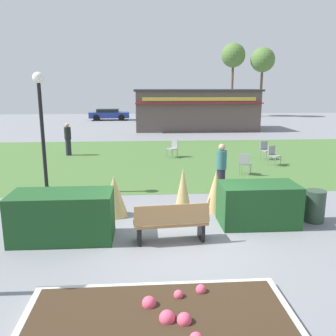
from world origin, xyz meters
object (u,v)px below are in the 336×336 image
(lamppost_mid, at_px, (41,118))
(person_standing, at_px, (68,139))
(park_bench, at_px, (171,222))
(parked_car_west_slot, at_px, (109,114))
(tree_right_bg, at_px, (233,56))
(tree_left_bg, at_px, (263,60))
(trash_bin, at_px, (315,206))
(cafe_chair_east, at_px, (273,154))
(person_strolling, at_px, (221,169))
(cafe_chair_west, at_px, (173,147))
(food_kiosk, at_px, (196,109))
(parked_car_center_slot, at_px, (155,114))
(cafe_chair_center, at_px, (245,162))
(cafe_chair_north, at_px, (265,149))

(lamppost_mid, relative_size, person_standing, 2.35)
(park_bench, distance_m, parked_car_west_slot, 31.40)
(person_standing, relative_size, parked_car_west_slot, 0.40)
(lamppost_mid, xyz_separation_m, tree_right_bg, (13.99, 31.29, 4.51))
(parked_car_west_slot, distance_m, tree_left_bg, 18.80)
(trash_bin, distance_m, cafe_chair_east, 7.03)
(trash_bin, xyz_separation_m, person_strolling, (-1.95, 2.68, 0.43))
(park_bench, relative_size, parked_car_west_slot, 0.41)
(cafe_chair_east, relative_size, tree_right_bg, 0.10)
(lamppost_mid, xyz_separation_m, person_strolling, (5.85, -0.47, -1.65))
(person_strolling, height_order, parked_car_west_slot, person_strolling)
(trash_bin, xyz_separation_m, tree_left_bg, (9.42, 33.44, 6.03))
(cafe_chair_west, bearing_deg, tree_right_bg, 70.06)
(food_kiosk, height_order, parked_car_center_slot, food_kiosk)
(cafe_chair_center, relative_size, tree_right_bg, 0.10)
(cafe_chair_west, relative_size, tree_right_bg, 0.10)
(tree_left_bg, distance_m, tree_right_bg, 3.43)
(lamppost_mid, relative_size, cafe_chair_east, 4.46)
(cafe_chair_east, bearing_deg, parked_car_west_slot, 112.33)
(park_bench, height_order, food_kiosk, food_kiosk)
(lamppost_mid, height_order, trash_bin, lamppost_mid)
(lamppost_mid, distance_m, person_strolling, 6.10)
(food_kiosk, bearing_deg, cafe_chair_center, -90.99)
(person_standing, height_order, parked_car_west_slot, person_standing)
(park_bench, bearing_deg, parked_car_center_slot, 88.78)
(cafe_chair_west, bearing_deg, person_standing, 170.54)
(cafe_chair_east, xyz_separation_m, parked_car_west_slot, (-9.52, 23.18, 0.12))
(cafe_chair_center, xyz_separation_m, person_strolling, (-1.52, -2.48, 0.33))
(park_bench, bearing_deg, person_standing, 112.27)
(person_strolling, height_order, tree_left_bg, tree_left_bg)
(lamppost_mid, bearing_deg, tree_left_bg, 60.37)
(lamppost_mid, xyz_separation_m, food_kiosk, (7.65, 17.86, -0.85))
(cafe_chair_north, bearing_deg, person_strolling, -121.51)
(cafe_chair_center, height_order, person_strolling, person_strolling)
(cafe_chair_north, bearing_deg, cafe_chair_center, -121.47)
(lamppost_mid, height_order, tree_left_bg, tree_left_bg)
(lamppost_mid, distance_m, person_standing, 7.06)
(parked_car_west_slot, bearing_deg, food_kiosk, -48.59)
(food_kiosk, height_order, person_strolling, food_kiosk)
(park_bench, xyz_separation_m, cafe_chair_west, (0.90, 10.13, 0.05))
(cafe_chair_center, bearing_deg, cafe_chair_west, 123.33)
(cafe_chair_east, xyz_separation_m, tree_right_bg, (4.81, 27.56, 6.49))
(cafe_chair_east, relative_size, cafe_chair_center, 1.00)
(park_bench, xyz_separation_m, tree_right_bg, (10.10, 35.49, 6.54))
(cafe_chair_center, bearing_deg, cafe_chair_north, 58.53)
(person_strolling, height_order, person_standing, same)
(tree_left_bg, bearing_deg, parked_car_center_slot, -165.10)
(cafe_chair_center, distance_m, person_standing, 9.35)
(trash_bin, relative_size, parked_car_center_slot, 0.20)
(trash_bin, distance_m, cafe_chair_north, 8.38)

